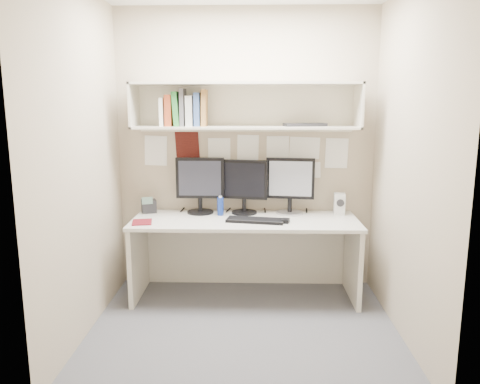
{
  "coord_description": "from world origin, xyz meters",
  "views": [
    {
      "loc": [
        0.06,
        -3.39,
        1.75
      ],
      "look_at": [
        -0.04,
        0.35,
        1.03
      ],
      "focal_mm": 35.0,
      "sensor_mm": 36.0,
      "label": 1
    }
  ],
  "objects_px": {
    "desk": "(245,258)",
    "monitor_center": "(244,185)",
    "monitor_left": "(200,183)",
    "maroon_notebook": "(142,222)",
    "desk_phone": "(149,206)",
    "keyboard": "(255,220)",
    "monitor_right": "(290,184)",
    "speaker": "(339,204)"
  },
  "relations": [
    {
      "from": "monitor_left",
      "to": "desk_phone",
      "type": "xyz_separation_m",
      "value": [
        -0.49,
        -0.0,
        -0.22
      ]
    },
    {
      "from": "monitor_left",
      "to": "monitor_right",
      "type": "relative_size",
      "value": 1.0
    },
    {
      "from": "speaker",
      "to": "maroon_notebook",
      "type": "height_order",
      "value": "speaker"
    },
    {
      "from": "speaker",
      "to": "maroon_notebook",
      "type": "bearing_deg",
      "value": -163.56
    },
    {
      "from": "monitor_center",
      "to": "keyboard",
      "type": "bearing_deg",
      "value": -61.93
    },
    {
      "from": "monitor_right",
      "to": "maroon_notebook",
      "type": "height_order",
      "value": "monitor_right"
    },
    {
      "from": "desk",
      "to": "speaker",
      "type": "distance_m",
      "value": 1.0
    },
    {
      "from": "monitor_right",
      "to": "speaker",
      "type": "height_order",
      "value": "monitor_right"
    },
    {
      "from": "keyboard",
      "to": "maroon_notebook",
      "type": "height_order",
      "value": "keyboard"
    },
    {
      "from": "maroon_notebook",
      "to": "desk_phone",
      "type": "xyz_separation_m",
      "value": [
        -0.02,
        0.38,
        0.06
      ]
    },
    {
      "from": "keyboard",
      "to": "desk_phone",
      "type": "distance_m",
      "value": 1.05
    },
    {
      "from": "monitor_center",
      "to": "monitor_right",
      "type": "bearing_deg",
      "value": 10.43
    },
    {
      "from": "monitor_left",
      "to": "monitor_right",
      "type": "distance_m",
      "value": 0.83
    },
    {
      "from": "desk",
      "to": "maroon_notebook",
      "type": "distance_m",
      "value": 0.97
    },
    {
      "from": "monitor_left",
      "to": "desk_phone",
      "type": "relative_size",
      "value": 3.23
    },
    {
      "from": "monitor_right",
      "to": "monitor_left",
      "type": "bearing_deg",
      "value": -172.73
    },
    {
      "from": "monitor_center",
      "to": "speaker",
      "type": "xyz_separation_m",
      "value": [
        0.88,
        -0.02,
        -0.17
      ]
    },
    {
      "from": "desk",
      "to": "monitor_center",
      "type": "relative_size",
      "value": 4.01
    },
    {
      "from": "desk",
      "to": "monitor_center",
      "type": "xyz_separation_m",
      "value": [
        -0.01,
        0.22,
        0.63
      ]
    },
    {
      "from": "speaker",
      "to": "desk_phone",
      "type": "bearing_deg",
      "value": -175.83
    },
    {
      "from": "maroon_notebook",
      "to": "desk_phone",
      "type": "relative_size",
      "value": 1.25
    },
    {
      "from": "monitor_right",
      "to": "keyboard",
      "type": "xyz_separation_m",
      "value": [
        -0.32,
        -0.32,
        -0.27
      ]
    },
    {
      "from": "monitor_right",
      "to": "keyboard",
      "type": "bearing_deg",
      "value": -127.79
    },
    {
      "from": "desk",
      "to": "monitor_left",
      "type": "bearing_deg",
      "value": 152.55
    },
    {
      "from": "desk",
      "to": "keyboard",
      "type": "bearing_deg",
      "value": -48.16
    },
    {
      "from": "speaker",
      "to": "desk_phone",
      "type": "height_order",
      "value": "speaker"
    },
    {
      "from": "monitor_center",
      "to": "monitor_right",
      "type": "xyz_separation_m",
      "value": [
        0.42,
        -0.0,
        0.01
      ]
    },
    {
      "from": "monitor_left",
      "to": "keyboard",
      "type": "bearing_deg",
      "value": -32.1
    },
    {
      "from": "maroon_notebook",
      "to": "desk_phone",
      "type": "height_order",
      "value": "desk_phone"
    },
    {
      "from": "monitor_center",
      "to": "maroon_notebook",
      "type": "height_order",
      "value": "monitor_center"
    },
    {
      "from": "monitor_left",
      "to": "maroon_notebook",
      "type": "relative_size",
      "value": 2.59
    },
    {
      "from": "keyboard",
      "to": "speaker",
      "type": "relative_size",
      "value": 2.52
    },
    {
      "from": "desk_phone",
      "to": "monitor_center",
      "type": "bearing_deg",
      "value": -19.03
    },
    {
      "from": "speaker",
      "to": "maroon_notebook",
      "type": "xyz_separation_m",
      "value": [
        -1.75,
        -0.36,
        -0.09
      ]
    },
    {
      "from": "monitor_left",
      "to": "monitor_right",
      "type": "bearing_deg",
      "value": -0.09
    },
    {
      "from": "desk_phone",
      "to": "maroon_notebook",
      "type": "bearing_deg",
      "value": -105.84
    },
    {
      "from": "desk",
      "to": "monitor_left",
      "type": "relative_size",
      "value": 3.85
    },
    {
      "from": "desk",
      "to": "monitor_right",
      "type": "relative_size",
      "value": 3.86
    },
    {
      "from": "monitor_left",
      "to": "monitor_center",
      "type": "height_order",
      "value": "monitor_left"
    },
    {
      "from": "monitor_right",
      "to": "maroon_notebook",
      "type": "bearing_deg",
      "value": -156.24
    },
    {
      "from": "monitor_left",
      "to": "keyboard",
      "type": "relative_size",
      "value": 1.05
    },
    {
      "from": "keyboard",
      "to": "maroon_notebook",
      "type": "distance_m",
      "value": 0.98
    }
  ]
}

